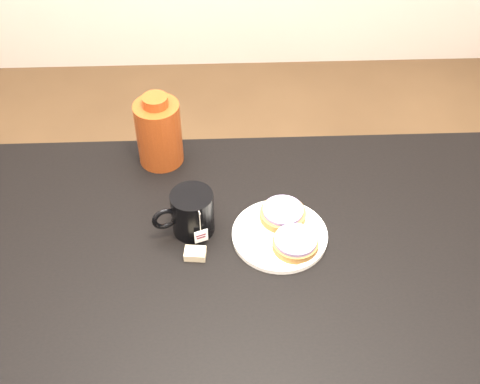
{
  "coord_description": "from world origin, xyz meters",
  "views": [
    {
      "loc": [
        -0.05,
        -0.77,
        1.74
      ],
      "look_at": [
        -0.02,
        0.19,
        0.81
      ],
      "focal_mm": 45.0,
      "sensor_mm": 36.0,
      "label": 1
    }
  ],
  "objects_px": {
    "plate": "(280,234)",
    "teabag_pouch": "(195,254)",
    "bagel_back": "(283,213)",
    "mug": "(192,213)",
    "bagel_package": "(159,132)",
    "table": "(251,300)",
    "bagel_front": "(295,243)"
  },
  "relations": [
    {
      "from": "table",
      "to": "plate",
      "type": "relative_size",
      "value": 6.69
    },
    {
      "from": "mug",
      "to": "plate",
      "type": "bearing_deg",
      "value": -29.15
    },
    {
      "from": "bagel_back",
      "to": "teabag_pouch",
      "type": "height_order",
      "value": "bagel_back"
    },
    {
      "from": "bagel_back",
      "to": "bagel_front",
      "type": "bearing_deg",
      "value": -77.82
    },
    {
      "from": "table",
      "to": "bagel_back",
      "type": "height_order",
      "value": "bagel_back"
    },
    {
      "from": "teabag_pouch",
      "to": "bagel_package",
      "type": "distance_m",
      "value": 0.34
    },
    {
      "from": "plate",
      "to": "bagel_back",
      "type": "height_order",
      "value": "bagel_back"
    },
    {
      "from": "bagel_back",
      "to": "teabag_pouch",
      "type": "xyz_separation_m",
      "value": [
        -0.19,
        -0.1,
        -0.02
      ]
    },
    {
      "from": "bagel_back",
      "to": "mug",
      "type": "bearing_deg",
      "value": -175.18
    },
    {
      "from": "bagel_back",
      "to": "bagel_front",
      "type": "distance_m",
      "value": 0.09
    },
    {
      "from": "teabag_pouch",
      "to": "bagel_back",
      "type": "bearing_deg",
      "value": 26.25
    },
    {
      "from": "bagel_front",
      "to": "teabag_pouch",
      "type": "height_order",
      "value": "bagel_front"
    },
    {
      "from": "plate",
      "to": "bagel_back",
      "type": "distance_m",
      "value": 0.05
    },
    {
      "from": "plate",
      "to": "bagel_package",
      "type": "distance_m",
      "value": 0.39
    },
    {
      "from": "bagel_back",
      "to": "bagel_package",
      "type": "relative_size",
      "value": 0.7
    },
    {
      "from": "table",
      "to": "plate",
      "type": "distance_m",
      "value": 0.15
    },
    {
      "from": "bagel_back",
      "to": "plate",
      "type": "bearing_deg",
      "value": -102.19
    },
    {
      "from": "plate",
      "to": "mug",
      "type": "relative_size",
      "value": 1.42
    },
    {
      "from": "plate",
      "to": "teabag_pouch",
      "type": "relative_size",
      "value": 4.65
    },
    {
      "from": "plate",
      "to": "teabag_pouch",
      "type": "distance_m",
      "value": 0.19
    },
    {
      "from": "plate",
      "to": "mug",
      "type": "height_order",
      "value": "mug"
    },
    {
      "from": "bagel_back",
      "to": "bagel_package",
      "type": "distance_m",
      "value": 0.37
    },
    {
      "from": "plate",
      "to": "teabag_pouch",
      "type": "xyz_separation_m",
      "value": [
        -0.18,
        -0.05,
        0.0
      ]
    },
    {
      "from": "table",
      "to": "bagel_front",
      "type": "distance_m",
      "value": 0.16
    },
    {
      "from": "mug",
      "to": "bagel_package",
      "type": "distance_m",
      "value": 0.26
    },
    {
      "from": "plate",
      "to": "mug",
      "type": "distance_m",
      "value": 0.2
    },
    {
      "from": "mug",
      "to": "teabag_pouch",
      "type": "height_order",
      "value": "mug"
    },
    {
      "from": "table",
      "to": "mug",
      "type": "relative_size",
      "value": 9.52
    },
    {
      "from": "bagel_front",
      "to": "bagel_package",
      "type": "relative_size",
      "value": 0.73
    },
    {
      "from": "table",
      "to": "teabag_pouch",
      "type": "relative_size",
      "value": 31.11
    },
    {
      "from": "bagel_back",
      "to": "bagel_front",
      "type": "xyz_separation_m",
      "value": [
        0.02,
        -0.09,
        0.0
      ]
    },
    {
      "from": "bagel_back",
      "to": "bagel_front",
      "type": "relative_size",
      "value": 0.95
    }
  ]
}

